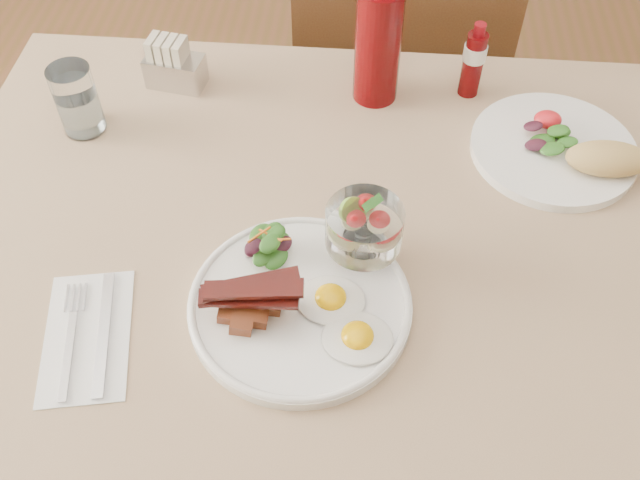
# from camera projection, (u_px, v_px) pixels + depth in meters

# --- Properties ---
(table) EXTENTS (1.33, 0.88, 0.75)m
(table) POSITION_uv_depth(u_px,v_px,m) (397.00, 287.00, 1.03)
(table) COLOR #53341A
(table) RESTS_ON ground
(chair_far) EXTENTS (0.42, 0.42, 0.93)m
(chair_far) POSITION_uv_depth(u_px,v_px,m) (397.00, 78.00, 1.55)
(chair_far) COLOR #53341A
(chair_far) RESTS_ON ground
(main_plate) EXTENTS (0.28, 0.28, 0.02)m
(main_plate) POSITION_uv_depth(u_px,v_px,m) (300.00, 305.00, 0.89)
(main_plate) COLOR white
(main_plate) RESTS_ON table
(fried_eggs) EXTENTS (0.14, 0.15, 0.02)m
(fried_eggs) POSITION_uv_depth(u_px,v_px,m) (344.00, 317.00, 0.86)
(fried_eggs) COLOR silver
(fried_eggs) RESTS_ON main_plate
(bacon_potato_pile) EXTENTS (0.13, 0.08, 0.06)m
(bacon_potato_pile) POSITION_uv_depth(u_px,v_px,m) (250.00, 302.00, 0.85)
(bacon_potato_pile) COLOR brown
(bacon_potato_pile) RESTS_ON main_plate
(side_salad) EXTENTS (0.07, 0.07, 0.04)m
(side_salad) POSITION_uv_depth(u_px,v_px,m) (269.00, 246.00, 0.92)
(side_salad) COLOR #224E15
(side_salad) RESTS_ON main_plate
(fruit_cup) EXTENTS (0.10, 0.10, 0.10)m
(fruit_cup) POSITION_uv_depth(u_px,v_px,m) (364.00, 227.00, 0.89)
(fruit_cup) COLOR white
(fruit_cup) RESTS_ON main_plate
(second_plate) EXTENTS (0.25, 0.25, 0.06)m
(second_plate) POSITION_uv_depth(u_px,v_px,m) (566.00, 150.00, 1.06)
(second_plate) COLOR white
(second_plate) RESTS_ON table
(ketchup_bottle) EXTENTS (0.09, 0.09, 0.21)m
(ketchup_bottle) POSITION_uv_depth(u_px,v_px,m) (378.00, 43.00, 1.09)
(ketchup_bottle) COLOR #530406
(ketchup_bottle) RESTS_ON table
(hot_sauce_bottle) EXTENTS (0.04, 0.04, 0.13)m
(hot_sauce_bottle) POSITION_uv_depth(u_px,v_px,m) (473.00, 61.00, 1.12)
(hot_sauce_bottle) COLOR #530406
(hot_sauce_bottle) RESTS_ON table
(sugar_caddy) EXTENTS (0.10, 0.07, 0.08)m
(sugar_caddy) POSITION_uv_depth(u_px,v_px,m) (173.00, 66.00, 1.16)
(sugar_caddy) COLOR silver
(sugar_caddy) RESTS_ON table
(water_glass) EXTENTS (0.06, 0.06, 0.11)m
(water_glass) POSITION_uv_depth(u_px,v_px,m) (78.00, 103.00, 1.08)
(water_glass) COLOR white
(water_glass) RESTS_ON table
(napkin_cutlery) EXTENTS (0.14, 0.20, 0.01)m
(napkin_cutlery) POSITION_uv_depth(u_px,v_px,m) (88.00, 336.00, 0.87)
(napkin_cutlery) COLOR white
(napkin_cutlery) RESTS_ON table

